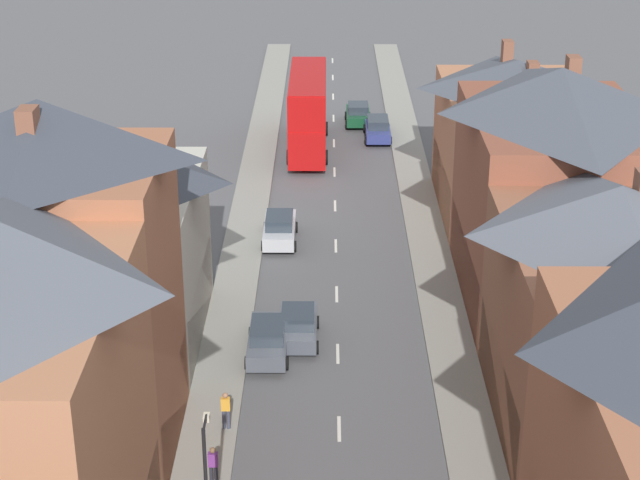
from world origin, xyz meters
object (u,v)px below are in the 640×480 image
(double_decker_bus_lead, at_px, (308,111))
(car_parked_left_a, at_px, (298,325))
(car_near_blue, at_px, (378,128))
(pedestrian_far_left, at_px, (226,409))
(pedestrian_mid_right, at_px, (213,464))
(car_mid_black, at_px, (358,114))
(car_parked_left_b, at_px, (280,228))
(car_near_silver, at_px, (268,339))

(double_decker_bus_lead, xyz_separation_m, car_parked_left_a, (0.01, -27.34, -2.00))
(car_near_blue, relative_size, pedestrian_far_left, 2.85)
(pedestrian_mid_right, bearing_deg, car_mid_black, 81.83)
(car_parked_left_b, height_order, pedestrian_far_left, pedestrian_far_left)
(car_near_silver, height_order, car_mid_black, car_near_silver)
(car_parked_left_b, distance_m, pedestrian_mid_right, 22.43)
(car_near_blue, bearing_deg, double_decker_bus_lead, -153.33)
(car_near_blue, relative_size, car_near_silver, 1.06)
(car_parked_left_b, bearing_deg, car_near_silver, -90.00)
(car_near_blue, height_order, pedestrian_mid_right, pedestrian_mid_right)
(car_parked_left_b, bearing_deg, car_mid_black, 77.40)
(double_decker_bus_lead, bearing_deg, car_parked_left_b, -94.61)
(pedestrian_far_left, bearing_deg, car_parked_left_a, 70.32)
(car_near_silver, height_order, car_parked_left_a, car_near_silver)
(car_near_silver, bearing_deg, pedestrian_far_left, -102.35)
(pedestrian_mid_right, distance_m, pedestrian_far_left, 3.69)
(double_decker_bus_lead, bearing_deg, car_near_silver, -92.58)
(car_near_blue, bearing_deg, pedestrian_mid_right, -100.62)
(car_near_silver, distance_m, car_parked_left_a, 1.82)
(car_parked_left_b, bearing_deg, pedestrian_far_left, -94.08)
(car_mid_black, bearing_deg, car_near_blue, -69.36)
(car_near_silver, distance_m, pedestrian_far_left, 6.23)
(pedestrian_far_left, bearing_deg, car_near_blue, 78.54)
(car_mid_black, distance_m, car_parked_left_b, 22.47)
(double_decker_bus_lead, relative_size, pedestrian_mid_right, 6.71)
(car_near_blue, xyz_separation_m, pedestrian_mid_right, (-7.66, -40.86, 0.22))
(car_parked_left_a, relative_size, car_mid_black, 1.02)
(car_near_blue, bearing_deg, pedestrian_far_left, -101.46)
(car_mid_black, bearing_deg, pedestrian_far_left, -98.72)
(double_decker_bus_lead, height_order, car_near_silver, double_decker_bus_lead)
(car_near_blue, distance_m, pedestrian_far_left, 37.93)
(car_near_silver, xyz_separation_m, car_parked_left_b, (-0.00, 12.61, 0.02))
(car_near_blue, distance_m, car_parked_left_b, 19.49)
(car_near_silver, xyz_separation_m, pedestrian_far_left, (-1.33, -6.08, 0.21))
(double_decker_bus_lead, distance_m, car_parked_left_b, 16.18)
(car_mid_black, bearing_deg, pedestrian_mid_right, -98.17)
(car_mid_black, relative_size, pedestrian_far_left, 2.36)
(car_near_silver, xyz_separation_m, car_mid_black, (4.90, 34.54, -0.01))
(car_near_silver, bearing_deg, double_decker_bus_lead, 87.42)
(double_decker_bus_lead, bearing_deg, pedestrian_far_left, -94.32)
(double_decker_bus_lead, bearing_deg, car_mid_black, 58.62)
(double_decker_bus_lead, distance_m, pedestrian_mid_right, 38.53)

